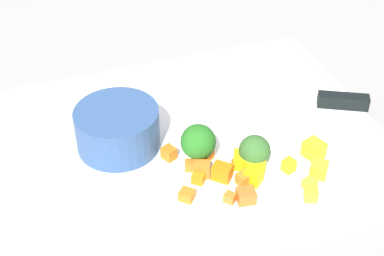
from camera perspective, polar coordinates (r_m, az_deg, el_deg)
name	(u,v)px	position (r m, az deg, el deg)	size (l,w,h in m)	color
ground_plane	(192,143)	(0.66, 0.00, -1.50)	(4.00, 4.00, 0.00)	#999693
cutting_board	(192,139)	(0.65, 0.00, -1.10)	(0.43, 0.33, 0.01)	white
prep_bowl	(118,129)	(0.62, -7.66, -0.05)	(0.09, 0.09, 0.05)	#315285
chef_knife	(282,98)	(0.71, 9.25, 3.07)	(0.28, 0.16, 0.02)	silver
carrot_dice_0	(202,169)	(0.59, 1.01, -4.29)	(0.02, 0.02, 0.02)	orange
carrot_dice_1	(232,197)	(0.57, 4.13, -7.10)	(0.01, 0.01, 0.01)	orange
carrot_dice_2	(246,196)	(0.57, 5.56, -6.95)	(0.02, 0.02, 0.01)	orange
carrot_dice_3	(244,179)	(0.59, 5.35, -5.21)	(0.01, 0.01, 0.01)	orange
carrot_dice_4	(190,165)	(0.60, -0.21, -3.88)	(0.01, 0.01, 0.01)	orange
carrot_dice_5	(207,152)	(0.61, 1.55, -2.45)	(0.01, 0.02, 0.02)	orange
carrot_dice_6	(222,172)	(0.59, 3.11, -4.56)	(0.02, 0.02, 0.02)	orange
carrot_dice_7	(198,178)	(0.58, 0.66, -5.17)	(0.01, 0.01, 0.01)	orange
carrot_dice_8	(169,153)	(0.61, -2.39, -2.60)	(0.01, 0.01, 0.01)	orange
carrot_dice_9	(187,195)	(0.57, -0.53, -6.91)	(0.01, 0.01, 0.01)	orange
carrot_dice_10	(237,165)	(0.60, 4.60, -3.77)	(0.01, 0.01, 0.01)	orange
pepper_dice_0	(310,184)	(0.59, 12.01, -5.62)	(0.01, 0.01, 0.01)	yellow
pepper_dice_1	(289,165)	(0.61, 9.92, -3.82)	(0.01, 0.01, 0.01)	yellow
pepper_dice_2	(242,160)	(0.60, 5.15, -3.30)	(0.02, 0.02, 0.02)	yellow
pepper_dice_3	(314,149)	(0.63, 12.43, -2.16)	(0.02, 0.02, 0.02)	yellow
pepper_dice_4	(311,194)	(0.58, 12.14, -6.69)	(0.01, 0.01, 0.01)	yellow
pepper_dice_5	(319,169)	(0.61, 12.92, -4.16)	(0.02, 0.02, 0.02)	yellow
pepper_dice_6	(254,176)	(0.59, 6.36, -4.90)	(0.02, 0.02, 0.02)	yellow
pepper_dice_7	(253,166)	(0.60, 6.33, -3.87)	(0.02, 0.02, 0.02)	yellow
broccoli_floret_0	(198,142)	(0.60, 0.64, -1.48)	(0.04, 0.04, 0.05)	#82B95E
broccoli_floret_1	(255,151)	(0.60, 6.45, -2.37)	(0.03, 0.03, 0.04)	#90AB5D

